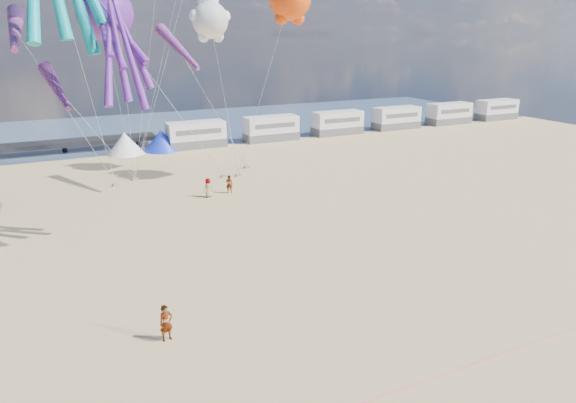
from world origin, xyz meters
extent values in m
plane|color=#DCB87F|center=(0.00, 0.00, 0.00)|extent=(120.00, 120.00, 0.00)
plane|color=#3C5373|center=(0.00, 55.00, 0.02)|extent=(120.00, 120.00, 0.00)
cube|color=silver|center=(6.00, 40.00, 1.50)|extent=(6.60, 2.50, 3.00)
cube|color=silver|center=(15.50, 40.00, 1.50)|extent=(6.60, 2.50, 3.00)
cube|color=silver|center=(25.00, 40.00, 1.50)|extent=(6.60, 2.50, 3.00)
cube|color=silver|center=(34.50, 40.00, 1.50)|extent=(6.60, 2.50, 3.00)
cube|color=silver|center=(44.00, 40.00, 1.50)|extent=(6.60, 2.50, 3.00)
cube|color=silver|center=(53.50, 40.00, 1.50)|extent=(6.60, 2.50, 3.00)
cone|color=white|center=(-2.00, 40.00, 1.20)|extent=(4.00, 4.00, 2.40)
cone|color=#1933CC|center=(2.00, 40.00, 1.20)|extent=(4.00, 4.00, 2.40)
cylinder|color=#F2338C|center=(0.00, -5.00, 0.02)|extent=(34.00, 0.03, 0.03)
imported|color=tan|center=(-6.30, 2.06, 0.82)|extent=(0.67, 0.51, 1.65)
imported|color=#7F6659|center=(1.47, 20.96, 0.78)|extent=(0.64, 0.50, 1.56)
imported|color=#7F6659|center=(3.38, 21.31, 0.75)|extent=(1.44, 1.06, 1.51)
cube|color=gray|center=(-4.83, 27.53, 0.11)|extent=(0.50, 0.35, 0.22)
cube|color=gray|center=(4.55, 26.14, 0.11)|extent=(0.50, 0.35, 0.22)
cube|color=gray|center=(5.90, 25.96, 0.11)|extent=(0.50, 0.35, 0.22)
cube|color=gray|center=(7.70, 28.42, 0.11)|extent=(0.50, 0.35, 0.22)
cube|color=gray|center=(-2.99, 28.86, 0.11)|extent=(0.50, 0.35, 0.22)
camera|label=1|loc=(-9.96, -17.49, 12.56)|focal=32.00mm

